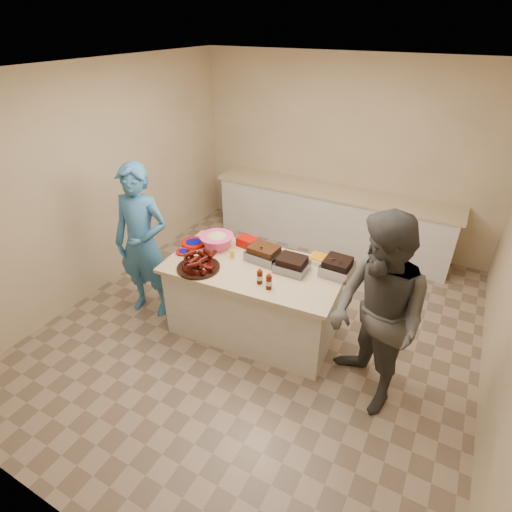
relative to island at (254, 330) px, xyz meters
The scene contains 20 objects.
room 0.13m from the island, 61.59° to the left, with size 4.50×5.00×2.70m, color beige, non-canonical shape.
back_counter 2.36m from the island, 88.47° to the left, with size 3.60×0.64×0.90m, color silver, non-canonical shape.
island is the anchor object (origin of this frame).
rib_platter 1.03m from the island, 147.85° to the right, with size 0.44×0.44×0.18m, color #3F0703, non-canonical shape.
pulled_pork_tray 0.88m from the island, 78.73° to the left, with size 0.35×0.26×0.10m, color #47230F.
brisket_tray 0.95m from the island, 17.20° to the left, with size 0.32×0.27×0.10m, color black.
roasting_pan 1.21m from the island, 18.94° to the left, with size 0.29×0.29×0.12m, color gray.
coleslaw_bowl 1.03m from the island, 164.71° to the left, with size 0.38×0.38×0.26m, color #FA4585, non-canonical shape.
sausage_plate 0.92m from the island, 83.93° to the left, with size 0.32×0.32×0.05m, color silver.
mac_cheese_dish 1.12m from the island, 34.35° to the left, with size 0.27×0.20×0.07m, color orange.
bbq_bottle_a 0.96m from the island, 41.09° to the right, with size 0.06×0.06×0.17m, color #431002.
bbq_bottle_b 0.92m from the island, 50.39° to the right, with size 0.06×0.06×0.17m, color #431002.
mustard_bottle 0.91m from the island, behind, with size 0.05×0.05×0.13m, color yellow.
sauce_bowl 0.89m from the island, 129.34° to the left, with size 0.14×0.05×0.14m, color silver.
plate_stack_large 1.19m from the island, behind, with size 0.27×0.27×0.03m, color #A40B01.
plate_stack_small 1.19m from the island, behind, with size 0.17×0.17×0.02m, color #A40B01.
plastic_cup 1.14m from the island, 154.65° to the left, with size 0.10×0.09×0.10m, color #8E330D.
basket_stack 0.97m from the island, 128.19° to the left, with size 0.21×0.16×0.10m, color #A40B01.
guest_blue 1.31m from the island, 169.89° to the right, with size 0.66×1.82×0.43m, color teal.
guest_gray 1.36m from the island, 12.46° to the right, with size 0.90×1.86×0.70m, color #514F4A.
Camera 1 is at (1.61, -3.15, 3.09)m, focal length 28.00 mm.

